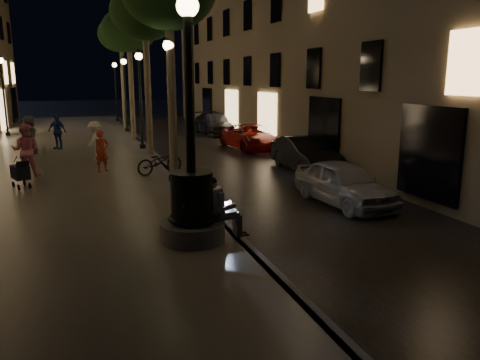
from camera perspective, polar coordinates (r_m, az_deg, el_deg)
name	(u,v)px	position (r m, az deg, el deg)	size (l,w,h in m)	color
ground	(152,155)	(22.94, -10.69, 3.02)	(120.00, 120.00, 0.00)	black
cobble_lane	(212,152)	(23.53, -3.44, 3.47)	(6.00, 45.00, 0.02)	black
promenade	(63,157)	(22.73, -20.73, 2.60)	(8.00, 45.00, 0.20)	#656159
curb_strip	(152,153)	(22.92, -10.70, 3.27)	(0.25, 45.00, 0.20)	#59595B
building_right	(314,9)	(28.88, 9.02, 19.90)	(8.00, 36.00, 15.00)	#79694C
fountain_lamppost	(192,195)	(9.97, -5.90, -1.77)	(1.40, 1.40, 5.21)	#59595B
seated_man_laptop	(220,205)	(10.19, -2.50, -3.11)	(0.99, 0.34, 1.36)	gray
tree_second	(145,14)	(21.80, -11.54, 19.23)	(3.00, 3.00, 7.40)	#6B604C
tree_third	(129,31)	(27.69, -13.42, 17.21)	(3.00, 3.00, 7.20)	#6B604C
tree_far	(121,35)	(33.68, -14.34, 16.74)	(3.00, 3.00, 7.50)	#6B604C
lamp_curb_a	(170,90)	(15.70, -8.53, 10.76)	(0.36, 0.36, 4.81)	black
lamp_curb_b	(140,86)	(23.61, -12.10, 11.11)	(0.36, 0.36, 4.81)	black
lamp_curb_c	(125,84)	(31.56, -13.87, 11.27)	(0.36, 0.36, 4.81)	black
lamp_curb_d	(116,83)	(39.54, -14.94, 11.36)	(0.36, 0.36, 4.81)	black
lamp_left_c	(3,85)	(31.73, -26.95, 10.32)	(0.36, 0.36, 4.81)	black
stroller	(20,172)	(16.34, -25.20, 0.85)	(0.65, 0.99, 1.01)	black
car_front	(344,183)	(13.91, 12.56, -0.38)	(1.50, 3.74, 1.27)	#B0B4B8
car_second	(305,154)	(18.68, 7.98, 3.13)	(1.44, 4.13, 1.36)	black
car_third	(252,137)	(24.34, 1.41, 5.28)	(2.13, 4.62, 1.28)	maroon
car_rear	(215,124)	(31.05, -3.12, 6.88)	(1.93, 4.75, 1.38)	#28292D
pedestrian_red	(102,151)	(18.11, -16.49, 3.39)	(0.56, 0.37, 1.55)	#C54127
pedestrian_pink	(26,150)	(18.15, -24.65, 3.32)	(0.91, 0.71, 1.88)	pink
pedestrian_white	(95,141)	(20.82, -17.22, 4.61)	(1.07, 0.62, 1.66)	white
pedestrian_blue	(57,131)	(24.70, -21.40, 5.56)	(1.03, 0.43, 1.75)	navy
pedestrian_dark	(30,135)	(23.58, -24.20, 5.06)	(0.86, 0.56, 1.76)	#37383D
bicycle	(160,161)	(17.22, -9.75, 2.26)	(0.62, 1.79, 0.94)	black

